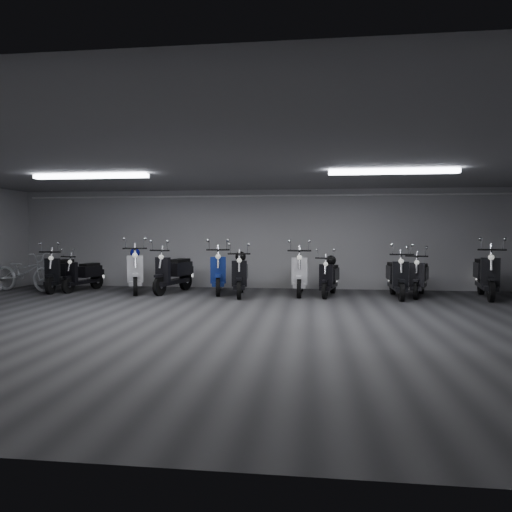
# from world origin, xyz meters

# --- Properties ---
(floor) EXTENTS (14.00, 10.00, 0.01)m
(floor) POSITION_xyz_m (0.00, 0.00, -0.01)
(floor) COLOR #333335
(floor) RESTS_ON ground
(ceiling) EXTENTS (14.00, 10.00, 0.01)m
(ceiling) POSITION_xyz_m (0.00, 0.00, 2.80)
(ceiling) COLOR slate
(ceiling) RESTS_ON ground
(back_wall) EXTENTS (14.00, 0.01, 2.80)m
(back_wall) POSITION_xyz_m (0.00, 5.00, 1.40)
(back_wall) COLOR #A0A0A3
(back_wall) RESTS_ON ground
(front_wall) EXTENTS (14.00, 0.01, 2.80)m
(front_wall) POSITION_xyz_m (0.00, -5.00, 1.40)
(front_wall) COLOR #A0A0A3
(front_wall) RESTS_ON ground
(fluor_strip_left) EXTENTS (2.40, 0.18, 0.08)m
(fluor_strip_left) POSITION_xyz_m (-3.00, 1.00, 2.74)
(fluor_strip_left) COLOR white
(fluor_strip_left) RESTS_ON ceiling
(fluor_strip_right) EXTENTS (2.40, 0.18, 0.08)m
(fluor_strip_right) POSITION_xyz_m (3.00, 1.00, 2.74)
(fluor_strip_right) COLOR white
(fluor_strip_right) RESTS_ON ceiling
(conduit) EXTENTS (13.60, 0.05, 0.05)m
(conduit) POSITION_xyz_m (0.00, 4.92, 2.62)
(conduit) COLOR white
(conduit) RESTS_ON back_wall
(scooter_0) EXTENTS (0.82, 1.88, 1.35)m
(scooter_0) POSITION_xyz_m (-5.23, 3.63, 0.68)
(scooter_0) COLOR black
(scooter_0) RESTS_ON floor
(scooter_1) EXTENTS (0.93, 1.68, 1.19)m
(scooter_1) POSITION_xyz_m (-4.66, 3.78, 0.60)
(scooter_1) COLOR black
(scooter_1) RESTS_ON floor
(scooter_2) EXTENTS (1.34, 2.09, 1.48)m
(scooter_2) POSITION_xyz_m (-3.13, 3.65, 0.74)
(scooter_2) COLOR silver
(scooter_2) RESTS_ON floor
(scooter_3) EXTENTS (1.11, 2.00, 1.42)m
(scooter_3) POSITION_xyz_m (-2.12, 3.71, 0.71)
(scooter_3) COLOR black
(scooter_3) RESTS_ON floor
(scooter_4) EXTENTS (0.96, 2.02, 1.44)m
(scooter_4) POSITION_xyz_m (-0.92, 3.81, 0.72)
(scooter_4) COLOR navy
(scooter_4) RESTS_ON floor
(scooter_5) EXTENTS (0.79, 1.86, 1.35)m
(scooter_5) POSITION_xyz_m (-0.28, 3.35, 0.67)
(scooter_5) COLOR black
(scooter_5) RESTS_ON floor
(scooter_6) EXTENTS (0.67, 1.93, 1.43)m
(scooter_6) POSITION_xyz_m (1.21, 3.77, 0.71)
(scooter_6) COLOR silver
(scooter_6) RESTS_ON floor
(scooter_7) EXTENTS (0.89, 1.71, 1.21)m
(scooter_7) POSITION_xyz_m (1.94, 3.57, 0.61)
(scooter_7) COLOR black
(scooter_7) RESTS_ON floor
(scooter_8) EXTENTS (0.63, 1.82, 1.35)m
(scooter_8) POSITION_xyz_m (3.56, 3.47, 0.67)
(scooter_8) COLOR black
(scooter_8) RESTS_ON floor
(scooter_9) EXTENTS (1.11, 1.81, 1.28)m
(scooter_9) POSITION_xyz_m (4.14, 3.74, 0.64)
(scooter_9) COLOR black
(scooter_9) RESTS_ON floor
(bicycle) EXTENTS (2.07, 1.11, 1.27)m
(bicycle) POSITION_xyz_m (-6.22, 3.58, 0.64)
(bicycle) COLOR white
(bicycle) RESTS_ON floor
(scooter_10) EXTENTS (1.03, 2.09, 1.49)m
(scooter_10) POSITION_xyz_m (5.69, 3.66, 0.74)
(scooter_10) COLOR black
(scooter_10) RESTS_ON floor
(helmet_0) EXTENTS (0.26, 0.26, 0.26)m
(helmet_0) POSITION_xyz_m (1.99, 3.79, 0.88)
(helmet_0) COLOR black
(helmet_0) RESTS_ON scooter_7
(helmet_1) EXTENTS (0.25, 0.25, 0.25)m
(helmet_1) POSITION_xyz_m (-3.23, 3.91, 1.04)
(helmet_1) COLOR navy
(helmet_1) RESTS_ON scooter_2
(helmet_2) EXTENTS (0.28, 0.28, 0.28)m
(helmet_2) POSITION_xyz_m (-0.31, 3.60, 0.97)
(helmet_2) COLOR black
(helmet_2) RESTS_ON scooter_5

